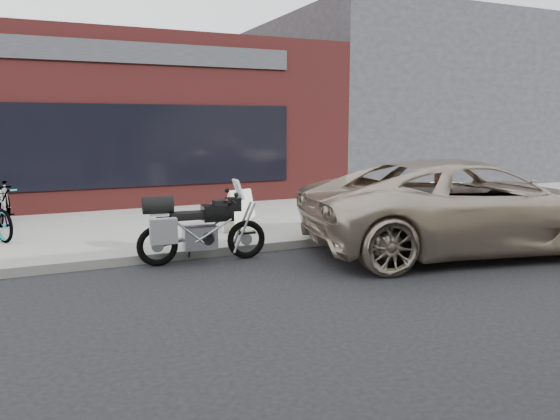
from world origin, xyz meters
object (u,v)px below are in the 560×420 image
object	(u,v)px
bicycle_rear	(4,203)
sandwich_sign	(240,211)
motorcycle	(194,228)
minivan	(468,206)

from	to	relation	value
bicycle_rear	sandwich_sign	world-z (taller)	bicycle_rear
motorcycle	sandwich_sign	xyz separation A→B (m)	(1.26, 1.33, -0.01)
minivan	motorcycle	bearing A→B (deg)	86.86
minivan	sandwich_sign	size ratio (longest dim) A/B	6.97
minivan	bicycle_rear	size ratio (longest dim) A/B	3.98
motorcycle	bicycle_rear	xyz separation A→B (m)	(-2.92, 4.26, 0.01)
motorcycle	minivan	distance (m)	4.76
motorcycle	bicycle_rear	size ratio (longest dim) A/B	1.45
minivan	bicycle_rear	bearing A→B (deg)	65.20
sandwich_sign	minivan	bearing A→B (deg)	-56.05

